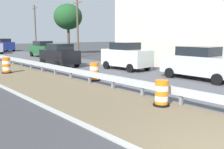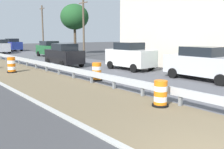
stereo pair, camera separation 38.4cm
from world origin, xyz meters
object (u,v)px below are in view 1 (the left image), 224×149
traffic_barrel_nearest (162,94)px  car_distant_c (200,63)px  car_trailing_near_lane (43,49)px  car_distant_a (5,45)px  traffic_barrel_mid (7,66)px  car_mid_far_lane (126,56)px  traffic_barrel_close (94,73)px  utility_pole_far (35,28)px  utility_pole_near (207,12)px  car_lead_near_lane (59,55)px  utility_pole_mid (78,27)px

traffic_barrel_nearest → car_distant_c: bearing=17.7°
car_trailing_near_lane → car_distant_a: size_ratio=1.03×
traffic_barrel_mid → car_mid_far_lane: 8.96m
traffic_barrel_close → car_distant_c: (5.18, -3.93, 0.52)m
traffic_barrel_close → utility_pole_far: 29.70m
traffic_barrel_mid → utility_pole_near: (11.75, -8.79, 3.88)m
traffic_barrel_mid → utility_pole_far: size_ratio=0.15×
traffic_barrel_close → car_lead_near_lane: (1.88, 7.51, 0.51)m
car_lead_near_lane → car_distant_a: 25.22m
car_distant_c → utility_pole_far: 32.37m
car_lead_near_lane → utility_pole_near: bearing=-143.9°
utility_pole_far → traffic_barrel_mid: bearing=-119.2°
traffic_barrel_close → utility_pole_mid: utility_pole_mid is taller
traffic_barrel_close → utility_pole_near: 9.89m
car_distant_a → traffic_barrel_close: bearing=-11.5°
traffic_barrel_mid → car_lead_near_lane: 4.94m
car_distant_c → utility_pole_mid: bearing=170.7°
car_distant_c → utility_pole_near: utility_pole_near is taller
traffic_barrel_nearest → traffic_barrel_close: 6.15m
traffic_barrel_nearest → utility_pole_far: bearing=73.1°
traffic_barrel_nearest → traffic_barrel_mid: (-1.62, 12.57, 0.06)m
car_mid_far_lane → car_distant_c: car_mid_far_lane is taller
car_lead_near_lane → utility_pole_mid: bearing=-42.4°
traffic_barrel_close → traffic_barrel_mid: (-2.94, 6.56, 0.02)m
car_trailing_near_lane → utility_pole_far: utility_pole_far is taller
car_mid_far_lane → utility_pole_near: size_ratio=0.48×
car_trailing_near_lane → traffic_barrel_close: bearing=-16.2°
utility_pole_near → utility_pole_mid: utility_pole_near is taller
traffic_barrel_nearest → car_distant_a: bearing=80.1°
traffic_barrel_close → utility_pole_near: size_ratio=0.13×
traffic_barrel_nearest → car_trailing_near_lane: size_ratio=0.22×
car_distant_a → car_distant_c: car_distant_a is taller
car_lead_near_lane → utility_pole_mid: utility_pole_mid is taller
car_lead_near_lane → utility_pole_far: size_ratio=0.55×
utility_pole_near → utility_pole_far: (0.25, 30.30, -0.44)m
traffic_barrel_mid → car_distant_a: 27.23m
traffic_barrel_nearest → car_mid_far_lane: car_mid_far_lane is taller
car_distant_a → utility_pole_mid: 18.41m
car_lead_near_lane → utility_pole_mid: (6.58, 7.02, 2.73)m
car_trailing_near_lane → car_distant_a: bearing=-179.6°
car_trailing_near_lane → car_distant_c: (-0.13, -21.59, 0.01)m
traffic_barrel_nearest → utility_pole_far: 35.80m
traffic_barrel_close → car_distant_c: 6.53m
car_trailing_near_lane → utility_pole_far: size_ratio=0.61×
traffic_barrel_nearest → utility_pole_near: utility_pole_near is taller
traffic_barrel_mid → utility_pole_near: size_ratio=0.13×
car_distant_c → traffic_barrel_close: bearing=-126.4°
car_lead_near_lane → car_trailing_near_lane: bearing=-18.0°
traffic_barrel_nearest → utility_pole_mid: size_ratio=0.14×
utility_pole_far → traffic_barrel_nearest: bearing=-106.9°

